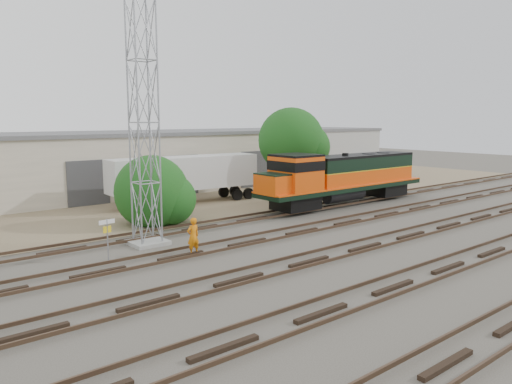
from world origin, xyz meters
TOP-DOWN VIEW (x-y plane):
  - ground at (0.00, 0.00)m, footprint 140.00×140.00m
  - dirt_strip at (0.00, 15.00)m, footprint 80.00×16.00m
  - tracks at (0.00, -3.00)m, footprint 80.00×20.40m
  - warehouse at (0.04, 22.98)m, footprint 58.40×10.40m
  - locomotive at (8.62, 6.00)m, footprint 15.75×2.76m
  - signal_tower at (-8.03, 4.75)m, footprint 1.83×1.83m
  - sign_post at (-10.83, 3.21)m, footprint 0.80×0.14m
  - worker at (-7.28, 1.53)m, footprint 0.68×0.47m
  - semi_trailer at (0.23, 13.98)m, footprint 11.88×2.98m
  - dumpster_blue at (25.44, 17.52)m, footprint 1.92×1.85m
  - dumpster_red at (20.36, 16.60)m, footprint 1.52×1.43m
  - tree_mid at (-5.24, 8.91)m, footprint 4.77×4.54m
  - tree_east at (9.25, 11.73)m, footprint 5.73×5.46m

SIDE VIEW (x-z plane):
  - ground at x=0.00m, z-range 0.00..0.00m
  - dirt_strip at x=0.00m, z-range 0.00..0.02m
  - tracks at x=0.00m, z-range -0.06..0.22m
  - dumpster_red at x=20.36m, z-range 0.00..1.40m
  - dumpster_blue at x=25.44m, z-range 0.00..1.50m
  - worker at x=-7.28m, z-range 0.00..1.82m
  - sign_post at x=-10.83m, z-range 0.39..2.34m
  - tree_mid at x=-5.24m, z-range -0.39..4.16m
  - locomotive at x=8.62m, z-range 0.30..4.09m
  - semi_trailer at x=0.23m, z-range 0.47..4.09m
  - warehouse at x=0.04m, z-range 0.00..5.30m
  - tree_east at x=9.25m, z-range 0.81..8.18m
  - signal_tower at x=-8.03m, z-range -0.15..12.22m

